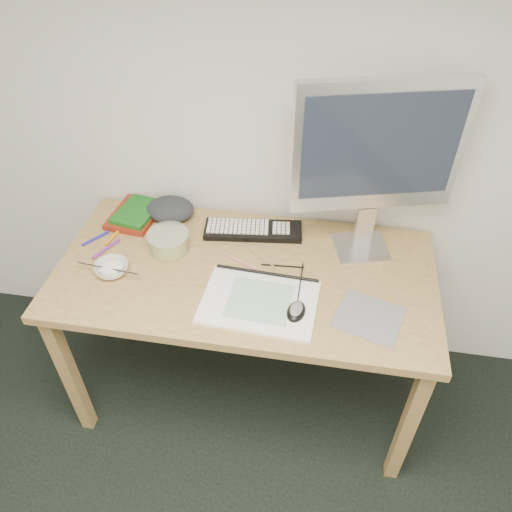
{
  "coord_description": "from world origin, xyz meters",
  "views": [
    {
      "loc": [
        0.41,
        0.12,
        2.02
      ],
      "look_at": [
        0.19,
        1.43,
        0.83
      ],
      "focal_mm": 35.0,
      "sensor_mm": 36.0,
      "label": 1
    }
  ],
  "objects_px": {
    "monitor": "(378,152)",
    "sketchpad": "(259,302)",
    "keyboard": "(253,230)",
    "rice_bowl": "(112,269)",
    "desk": "(245,286)"
  },
  "relations": [
    {
      "from": "monitor",
      "to": "rice_bowl",
      "type": "bearing_deg",
      "value": -177.2
    },
    {
      "from": "monitor",
      "to": "rice_bowl",
      "type": "height_order",
      "value": "monitor"
    },
    {
      "from": "desk",
      "to": "monitor",
      "type": "bearing_deg",
      "value": 25.48
    },
    {
      "from": "desk",
      "to": "keyboard",
      "type": "distance_m",
      "value": 0.24
    },
    {
      "from": "keyboard",
      "to": "rice_bowl",
      "type": "bearing_deg",
      "value": -152.72
    },
    {
      "from": "rice_bowl",
      "to": "keyboard",
      "type": "bearing_deg",
      "value": 33.9
    },
    {
      "from": "sketchpad",
      "to": "keyboard",
      "type": "distance_m",
      "value": 0.38
    },
    {
      "from": "rice_bowl",
      "to": "desk",
      "type": "bearing_deg",
      "value": 10.8
    },
    {
      "from": "sketchpad",
      "to": "monitor",
      "type": "xyz_separation_m",
      "value": [
        0.34,
        0.35,
        0.42
      ]
    },
    {
      "from": "desk",
      "to": "rice_bowl",
      "type": "bearing_deg",
      "value": -169.2
    },
    {
      "from": "monitor",
      "to": "sketchpad",
      "type": "bearing_deg",
      "value": -149.37
    },
    {
      "from": "sketchpad",
      "to": "monitor",
      "type": "bearing_deg",
      "value": 48.73
    },
    {
      "from": "sketchpad",
      "to": "monitor",
      "type": "relative_size",
      "value": 0.58
    },
    {
      "from": "rice_bowl",
      "to": "monitor",
      "type": "bearing_deg",
      "value": 17.98
    },
    {
      "from": "desk",
      "to": "keyboard",
      "type": "bearing_deg",
      "value": 91.82
    }
  ]
}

